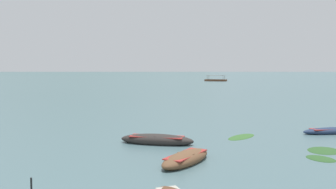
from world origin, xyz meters
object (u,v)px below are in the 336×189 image
Objects in this scene: rowboat_0 at (157,140)px; ferry_0 at (216,80)px; rowboat_2 at (186,158)px; rowboat_3 at (333,131)px.

ferry_0 is (16.01, 125.51, 0.22)m from rowboat_0.
rowboat_0 reaches higher than rowboat_2.
rowboat_0 is 126.53m from ferry_0.
rowboat_2 is at bearing -141.10° from rowboat_3.
rowboat_3 is 0.52× the size of ferry_0.
rowboat_2 is 0.85× the size of rowboat_3.
rowboat_0 is at bearing 110.38° from rowboat_2.
ferry_0 is at bearing 83.69° from rowboat_2.
rowboat_3 is 121.64m from ferry_0.
ferry_0 reaches higher than rowboat_0.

